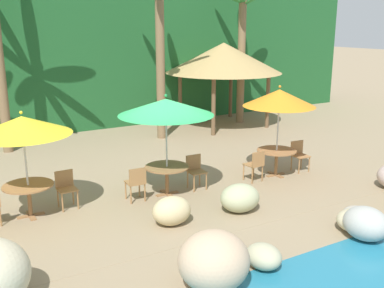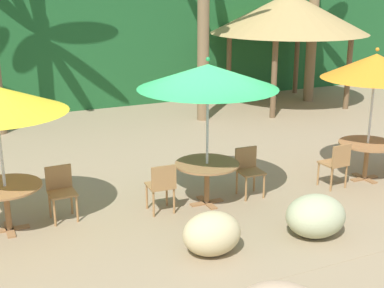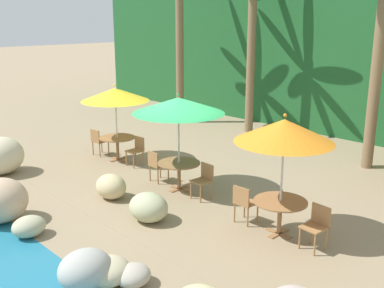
{
  "view_description": "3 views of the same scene",
  "coord_description": "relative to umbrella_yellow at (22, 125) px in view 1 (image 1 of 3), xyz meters",
  "views": [
    {
      "loc": [
        -4.82,
        -9.61,
        4.18
      ],
      "look_at": [
        0.78,
        0.01,
        1.21
      ],
      "focal_mm": 42.65,
      "sensor_mm": 36.0,
      "label": 1
    },
    {
      "loc": [
        -3.74,
        -7.62,
        3.7
      ],
      "look_at": [
        0.01,
        0.51,
        0.95
      ],
      "focal_mm": 49.53,
      "sensor_mm": 36.0,
      "label": 2
    },
    {
      "loc": [
        8.5,
        -7.61,
        4.37
      ],
      "look_at": [
        0.54,
        0.0,
        1.33
      ],
      "focal_mm": 43.49,
      "sensor_mm": 36.0,
      "label": 3
    }
  ],
  "objects": [
    {
      "name": "foliage_backdrop",
      "position": [
        3.19,
        8.65,
        0.93
      ],
      "size": [
        28.0,
        2.4,
        6.0
      ],
      "color": "#1E5628",
      "rests_on": "ground"
    },
    {
      "name": "chair_orange_inland",
      "position": [
        5.73,
        -0.71,
        -1.56
      ],
      "size": [
        0.44,
        0.45,
        0.87
      ],
      "color": "#9E7042",
      "rests_on": "ground"
    },
    {
      "name": "palm_tree_fourth",
      "position": [
        9.91,
        5.78,
        1.68
      ],
      "size": [
        2.92,
        2.76,
        5.59
      ],
      "color": "brown",
      "rests_on": "ground"
    },
    {
      "name": "umbrella_orange",
      "position": [
        6.57,
        -0.57,
        0.13
      ],
      "size": [
        1.98,
        1.98,
        2.55
      ],
      "color": "silver",
      "rests_on": "ground"
    },
    {
      "name": "chair_green_inland",
      "position": [
        2.39,
        -0.4,
        -1.56
      ],
      "size": [
        0.44,
        0.44,
        0.87
      ],
      "color": "#9E7042",
      "rests_on": "ground"
    },
    {
      "name": "terrace_deck",
      "position": [
        3.19,
        -0.35,
        -2.07
      ],
      "size": [
        18.0,
        5.2,
        0.01
      ],
      "color": "#937F60",
      "rests_on": "ground"
    },
    {
      "name": "dining_table_yellow",
      "position": [
        -0.0,
        -0.0,
        -1.46
      ],
      "size": [
        1.1,
        1.1,
        0.74
      ],
      "color": "olive",
      "rests_on": "ground"
    },
    {
      "name": "palm_tree_third",
      "position": [
        5.75,
        4.96,
        1.8
      ],
      "size": [
        3.08,
        2.91,
        5.78
      ],
      "color": "brown",
      "rests_on": "ground"
    },
    {
      "name": "umbrella_yellow",
      "position": [
        0.0,
        0.0,
        0.0
      ],
      "size": [
        2.08,
        2.08,
        2.39
      ],
      "color": "silver",
      "rests_on": "ground"
    },
    {
      "name": "ground_plane",
      "position": [
        3.19,
        -0.35,
        -2.07
      ],
      "size": [
        120.0,
        120.0,
        0.0
      ],
      "primitive_type": "plane",
      "color": "#937F60"
    },
    {
      "name": "chair_orange_seaward",
      "position": [
        7.43,
        -0.56,
        -1.56
      ],
      "size": [
        0.46,
        0.46,
        0.87
      ],
      "color": "#9E7042",
      "rests_on": "ground"
    },
    {
      "name": "rock_seawall",
      "position": [
        3.76,
        -3.42,
        -1.67
      ],
      "size": [
        16.24,
        3.41,
        1.07
      ],
      "color": "#C7C387",
      "rests_on": "ground"
    },
    {
      "name": "dining_table_orange",
      "position": [
        6.57,
        -0.57,
        -1.46
      ],
      "size": [
        1.1,
        1.1,
        0.74
      ],
      "color": "olive",
      "rests_on": "ground"
    },
    {
      "name": "palapa_hut",
      "position": [
        8.95,
        5.65,
        0.71
      ],
      "size": [
        4.77,
        4.77,
        3.41
      ],
      "color": "brown",
      "rests_on": "ground"
    },
    {
      "name": "chair_yellow_seaward",
      "position": [
        0.85,
        0.11,
        -1.56
      ],
      "size": [
        0.43,
        0.44,
        0.87
      ],
      "color": "#9E7042",
      "rests_on": "ground"
    },
    {
      "name": "dining_table_green",
      "position": [
        3.24,
        -0.34,
        -1.46
      ],
      "size": [
        1.1,
        1.1,
        0.74
      ],
      "color": "olive",
      "rests_on": "ground"
    },
    {
      "name": "chair_green_seaward",
      "position": [
        4.1,
        -0.29,
        -1.56
      ],
      "size": [
        0.44,
        0.45,
        0.87
      ],
      "color": "#9E7042",
      "rests_on": "ground"
    },
    {
      "name": "umbrella_green",
      "position": [
        3.24,
        -0.34,
        0.15
      ],
      "size": [
        2.32,
        2.32,
        2.54
      ],
      "color": "silver",
      "rests_on": "ground"
    }
  ]
}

